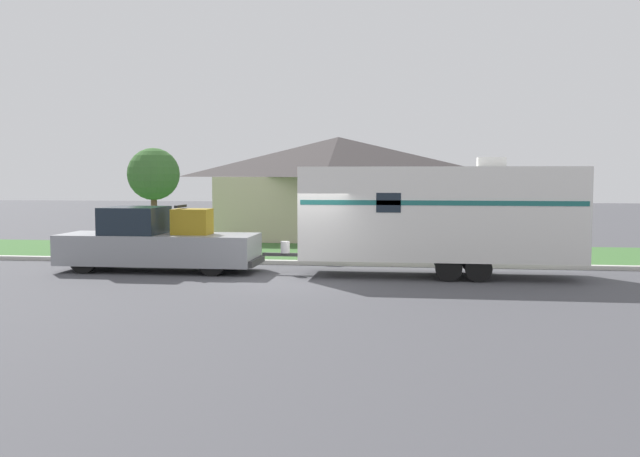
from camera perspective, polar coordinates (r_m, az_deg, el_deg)
name	(u,v)px	position (r m, az deg, el deg)	size (l,w,h in m)	color
ground_plane	(303,281)	(20.36, -1.34, -4.26)	(120.00, 120.00, 0.00)	#47474C
curb_strip	(321,263)	(24.03, 0.06, -2.77)	(80.00, 0.30, 0.14)	beige
lawn_strip	(333,253)	(27.63, 1.07, -1.96)	(80.00, 7.00, 0.03)	#3D6B33
house_across_street	(338,186)	(34.52, 1.47, 3.45)	(11.41, 7.49, 4.86)	beige
pickup_truck	(156,243)	(23.04, -12.95, -1.14)	(6.31, 2.02, 2.09)	black
travel_trailer	(440,213)	(21.51, 9.57, 1.21)	(9.49, 2.35, 3.55)	black
mailbox	(313,232)	(24.74, -0.56, -0.32)	(0.48, 0.20, 1.35)	brown
tree_in_yard	(153,175)	(28.88, -13.18, 4.21)	(2.06, 2.06, 4.09)	brown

